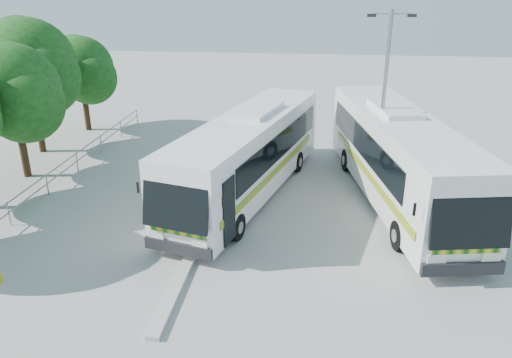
# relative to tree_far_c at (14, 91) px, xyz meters

# --- Properties ---
(ground) EXTENTS (100.00, 100.00, 0.00)m
(ground) POSITION_rel_tree_far_c_xyz_m (12.12, -5.10, -4.26)
(ground) COLOR #999994
(ground) RESTS_ON ground
(kerb_divider) EXTENTS (0.40, 16.00, 0.15)m
(kerb_divider) POSITION_rel_tree_far_c_xyz_m (9.82, -3.10, -4.18)
(kerb_divider) COLOR #B2B2AD
(kerb_divider) RESTS_ON ground
(railing) EXTENTS (0.06, 22.00, 1.00)m
(railing) POSITION_rel_tree_far_c_xyz_m (2.12, -1.10, -3.52)
(railing) COLOR gray
(railing) RESTS_ON ground
(tree_far_c) EXTENTS (4.97, 4.69, 6.49)m
(tree_far_c) POSITION_rel_tree_far_c_xyz_m (0.00, 0.00, 0.00)
(tree_far_c) COLOR #382314
(tree_far_c) RESTS_ON ground
(tree_far_d) EXTENTS (5.62, 5.30, 7.33)m
(tree_far_d) POSITION_rel_tree_far_c_xyz_m (-1.19, 3.70, 0.56)
(tree_far_d) COLOR #382314
(tree_far_d) RESTS_ON ground
(tree_far_e) EXTENTS (4.54, 4.28, 5.92)m
(tree_far_e) POSITION_rel_tree_far_c_xyz_m (-0.51, 8.20, -0.37)
(tree_far_e) COLOR #382314
(tree_far_e) RESTS_ON ground
(coach_main) EXTENTS (5.75, 13.09, 3.57)m
(coach_main) POSITION_rel_tree_far_c_xyz_m (11.11, -0.96, -2.30)
(coach_main) COLOR white
(coach_main) RESTS_ON ground
(coach_adjacent) EXTENTS (5.11, 13.76, 3.74)m
(coach_adjacent) POSITION_rel_tree_far_c_xyz_m (17.59, -0.79, -2.21)
(coach_adjacent) COLOR silver
(coach_adjacent) RESTS_ON ground
(lamppost) EXTENTS (1.96, 0.34, 8.00)m
(lamppost) POSITION_rel_tree_far_c_xyz_m (16.83, -0.12, 0.16)
(lamppost) COLOR gray
(lamppost) RESTS_ON ground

